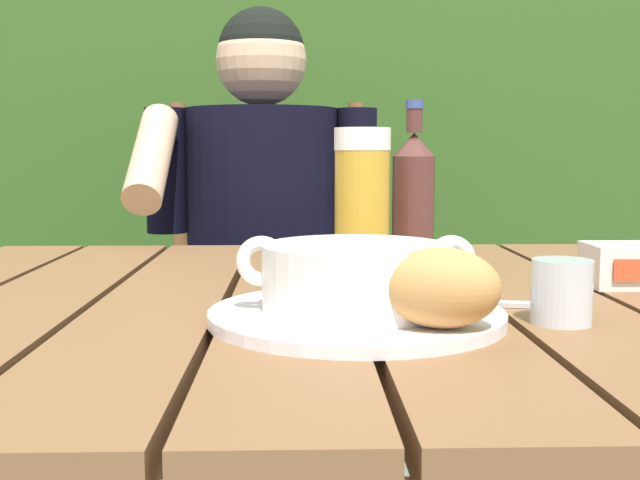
{
  "coord_description": "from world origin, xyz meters",
  "views": [
    {
      "loc": [
        0.01,
        -0.91,
        0.91
      ],
      "look_at": [
        0.03,
        -0.05,
        0.81
      ],
      "focal_mm": 43.92,
      "sensor_mm": 36.0,
      "label": 1
    }
  ],
  "objects": [
    {
      "name": "dining_table",
      "position": [
        -0.0,
        0.0,
        0.65
      ],
      "size": [
        1.32,
        0.96,
        0.74
      ],
      "color": "brown",
      "rests_on": "ground_plane"
    },
    {
      "name": "hedge_backdrop",
      "position": [
        -0.1,
        1.77,
        1.24
      ],
      "size": [
        3.28,
        0.91,
        2.47
      ],
      "color": "#33581F",
      "rests_on": "ground_plane"
    },
    {
      "name": "chair_near_diner",
      "position": [
        -0.07,
        0.92,
        0.49
      ],
      "size": [
        0.48,
        0.42,
        1.02
      ],
      "color": "brown",
      "rests_on": "ground_plane"
    },
    {
      "name": "person_eating",
      "position": [
        -0.07,
        0.72,
        0.71
      ],
      "size": [
        0.48,
        0.47,
        1.2
      ],
      "color": "black",
      "rests_on": "ground_plane"
    },
    {
      "name": "serving_plate",
      "position": [
        0.07,
        -0.15,
        0.74
      ],
      "size": [
        0.29,
        0.29,
        0.01
      ],
      "color": "white",
      "rests_on": "dining_table"
    },
    {
      "name": "soup_bowl",
      "position": [
        0.07,
        -0.15,
        0.78
      ],
      "size": [
        0.24,
        0.19,
        0.07
      ],
      "color": "white",
      "rests_on": "serving_plate"
    },
    {
      "name": "bread_roll",
      "position": [
        0.14,
        -0.23,
        0.78
      ],
      "size": [
        0.12,
        0.1,
        0.07
      ],
      "color": "#C28A49",
      "rests_on": "serving_plate"
    },
    {
      "name": "beer_glass",
      "position": [
        0.09,
        0.11,
        0.84
      ],
      "size": [
        0.07,
        0.07,
        0.2
      ],
      "color": "gold",
      "rests_on": "dining_table"
    },
    {
      "name": "beer_bottle",
      "position": [
        0.17,
        0.17,
        0.84
      ],
      "size": [
        0.06,
        0.06,
        0.24
      ],
      "color": "#562E28",
      "rests_on": "dining_table"
    },
    {
      "name": "water_glass_small",
      "position": [
        0.27,
        -0.16,
        0.77
      ],
      "size": [
        0.06,
        0.06,
        0.06
      ],
      "color": "silver",
      "rests_on": "dining_table"
    },
    {
      "name": "butter_tub",
      "position": [
        0.42,
        0.04,
        0.76
      ],
      "size": [
        0.1,
        0.08,
        0.05
      ],
      "color": "white",
      "rests_on": "dining_table"
    },
    {
      "name": "table_knife",
      "position": [
        0.21,
        -0.08,
        0.74
      ],
      "size": [
        0.14,
        0.04,
        0.01
      ],
      "color": "silver",
      "rests_on": "dining_table"
    }
  ]
}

